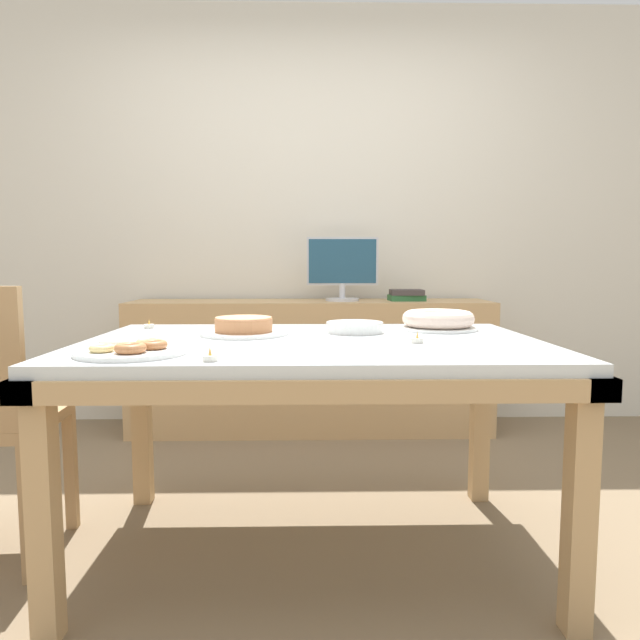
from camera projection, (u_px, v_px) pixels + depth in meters
ground_plane at (313, 553)px, 1.99m from camera, size 12.00×12.00×0.00m
wall_back at (310, 218)px, 3.65m from camera, size 8.00×0.10×2.60m
dining_table at (313, 365)px, 1.93m from camera, size 1.55×1.02×0.75m
sideboard at (311, 366)px, 3.44m from camera, size 2.14×0.44×0.79m
computer_monitor at (342, 269)px, 3.39m from camera, size 0.42×0.20×0.38m
book_stack at (407, 295)px, 3.41m from camera, size 0.21×0.16×0.07m
cake_chocolate_round at (244, 327)px, 2.04m from camera, size 0.32×0.32×0.06m
cake_golden_bundt at (438, 320)px, 2.20m from camera, size 0.30×0.30×0.07m
pastry_platter at (131, 349)px, 1.61m from camera, size 0.31×0.31×0.04m
plate_stack at (355, 327)px, 2.11m from camera, size 0.21×0.21×0.04m
tealight_left_edge at (210, 358)px, 1.49m from camera, size 0.04×0.04×0.04m
tealight_centre at (417, 340)px, 1.83m from camera, size 0.04×0.04×0.04m
tealight_near_front at (149, 326)px, 2.26m from camera, size 0.04×0.04×0.04m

